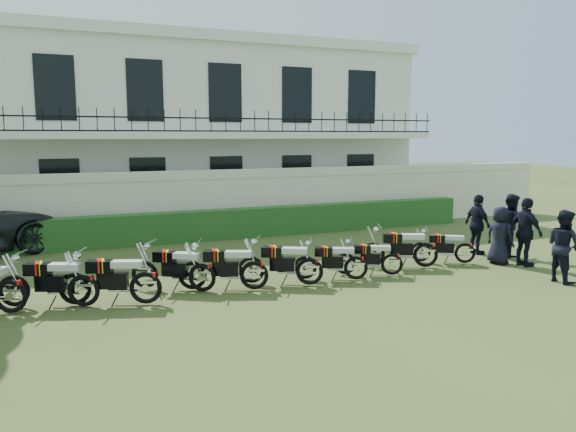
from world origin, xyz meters
name	(u,v)px	position (x,y,z in m)	size (l,w,h in m)	color
ground	(296,295)	(0.00, 0.00, 0.00)	(100.00, 100.00, 0.00)	#36471C
perimeter_wall	(202,203)	(0.00, 8.00, 1.17)	(30.00, 0.35, 2.30)	beige
hedge	(237,223)	(1.00, 7.20, 0.50)	(18.00, 0.60, 1.00)	#174017
building	(166,130)	(0.00, 13.96, 3.71)	(20.40, 9.60, 7.40)	silver
motorcycle_0	(10,288)	(-5.70, 0.97, 0.53)	(2.00, 0.96, 1.15)	black
motorcycle_1	(83,283)	(-4.35, 0.85, 0.52)	(1.95, 0.97, 1.13)	black
motorcycle_2	(146,280)	(-3.16, 0.53, 0.53)	(2.02, 0.94, 1.16)	black
motorcycle_3	(202,271)	(-1.85, 0.98, 0.51)	(1.72, 1.22, 1.10)	black
motorcycle_4	(254,268)	(-0.73, 0.68, 0.52)	(1.92, 0.97, 1.12)	black
motorcycle_5	(310,265)	(0.59, 0.54, 0.51)	(1.80, 1.10, 1.11)	black
motorcycle_6	(356,262)	(1.84, 0.56, 0.45)	(1.67, 0.90, 0.99)	black
motorcycle_7	(392,259)	(2.90, 0.59, 0.43)	(1.57, 0.87, 0.93)	black
motorcycle_8	(426,249)	(4.20, 0.95, 0.52)	(1.90, 1.01, 1.12)	black
motorcycle_9	(465,248)	(5.49, 0.92, 0.44)	(1.53, 1.00, 0.95)	black
officer_1	(563,246)	(6.33, -1.49, 0.88)	(0.85, 0.66, 1.75)	black
officer_2	(526,232)	(6.78, 0.09, 0.93)	(1.09, 0.45, 1.86)	black
officer_3	(500,235)	(6.35, 0.57, 0.79)	(0.78, 0.50, 1.59)	black
officer_4	(511,225)	(7.39, 1.21, 0.92)	(0.89, 0.69, 1.83)	black
officer_5	(478,224)	(6.69, 1.83, 0.89)	(1.04, 0.43, 1.78)	black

